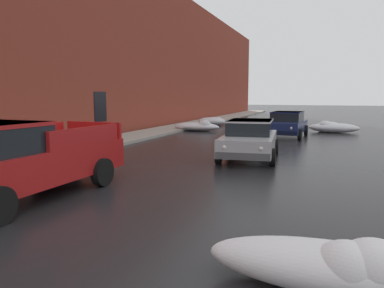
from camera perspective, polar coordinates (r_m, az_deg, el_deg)
left_sidewalk_slab at (r=18.56m, az=-12.86°, el=0.36°), size 2.46×80.00×0.13m
brick_townhouse_facade at (r=19.65m, az=-17.72°, el=15.78°), size 0.63×80.00×10.53m
snow_bank_near_corner_left at (r=24.41m, az=0.90°, el=2.73°), size 3.11×1.45×0.74m
snow_bank_along_left_kerb at (r=25.32m, az=20.31°, el=2.51°), size 1.63×1.27×0.66m
snow_bank_mid_block_left at (r=28.89m, az=3.25°, el=3.51°), size 2.23×1.37×0.66m
snow_bank_near_corner_right at (r=4.83m, az=22.27°, el=-17.40°), size 3.01×0.93×0.72m
snow_bank_along_right_kerb at (r=12.00m, az=-22.03°, el=-2.66°), size 2.43×0.97×0.66m
snow_bank_far_right_pile at (r=24.89m, az=20.75°, el=2.41°), size 3.04×1.31×0.74m
pickup_truck_red_approaching_near_lane at (r=9.00m, az=-25.09°, el=-2.31°), size 2.24×5.33×1.76m
sedan_silver_parked_kerbside_close at (r=13.71m, az=8.93°, el=0.89°), size 2.28×4.38×1.42m
sedan_darkblue_parked_kerbside_mid at (r=21.43m, az=14.46°, el=3.08°), size 2.19×4.36×1.42m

